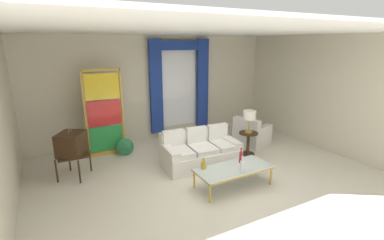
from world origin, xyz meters
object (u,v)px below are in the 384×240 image
object	(u,v)px
peacock_figurine	(127,148)
table_lamp_brass	(250,116)
coffee_table	(233,169)
stained_glass_divider	(105,115)
bottle_blue_decanter	(203,165)
bottle_amber_squat	(242,165)
couch_white_long	(199,152)
armchair_white	(251,134)
bottle_crystal_tall	(241,157)
vintage_tv	(71,145)
round_side_table	(248,141)

from	to	relation	value
peacock_figurine	table_lamp_brass	xyz separation A→B (m)	(2.78, -1.37, 0.81)
coffee_table	stained_glass_divider	xyz separation A→B (m)	(-1.87, 2.89, 0.68)
bottle_blue_decanter	bottle_amber_squat	bearing A→B (deg)	-38.51
couch_white_long	stained_glass_divider	distance (m)	2.54
couch_white_long	coffee_table	size ratio (longest dim) A/B	1.18
bottle_blue_decanter	peacock_figurine	bearing A→B (deg)	111.37
bottle_amber_squat	armchair_white	distance (m)	2.72
armchair_white	stained_glass_divider	world-z (taller)	stained_glass_divider
bottle_crystal_tall	vintage_tv	size ratio (longest dim) A/B	0.25
bottle_amber_squat	round_side_table	world-z (taller)	bottle_amber_squat
coffee_table	bottle_crystal_tall	xyz separation A→B (m)	(0.27, 0.13, 0.17)
bottle_amber_squat	vintage_tv	bearing A→B (deg)	142.14
bottle_crystal_tall	peacock_figurine	size ratio (longest dim) A/B	0.55
armchair_white	round_side_table	world-z (taller)	armchair_white
table_lamp_brass	round_side_table	bearing A→B (deg)	-165.96
round_side_table	armchair_white	bearing A→B (deg)	45.09
coffee_table	round_side_table	xyz separation A→B (m)	(1.33, 1.19, -0.02)
vintage_tv	table_lamp_brass	bearing A→B (deg)	-10.59
bottle_amber_squat	stained_glass_divider	xyz separation A→B (m)	(-1.90, 3.11, 0.52)
armchair_white	coffee_table	bearing A→B (deg)	-137.20
peacock_figurine	coffee_table	bearing A→B (deg)	-60.42
coffee_table	round_side_table	world-z (taller)	round_side_table
coffee_table	stained_glass_divider	distance (m)	3.51
bottle_blue_decanter	stained_glass_divider	size ratio (longest dim) A/B	0.10
round_side_table	vintage_tv	bearing A→B (deg)	169.41
couch_white_long	bottle_blue_decanter	bearing A→B (deg)	-115.39
bottle_crystal_tall	table_lamp_brass	world-z (taller)	table_lamp_brass
bottle_crystal_tall	bottle_amber_squat	xyz separation A→B (m)	(-0.24, -0.35, -0.01)
bottle_blue_decanter	table_lamp_brass	distance (m)	2.17
couch_white_long	peacock_figurine	size ratio (longest dim) A/B	3.02
armchair_white	round_side_table	xyz separation A→B (m)	(-0.57, -0.57, 0.07)
vintage_tv	stained_glass_divider	bearing A→B (deg)	46.44
coffee_table	vintage_tv	distance (m)	3.40
couch_white_long	bottle_blue_decanter	world-z (taller)	couch_white_long
bottle_amber_squat	armchair_white	bearing A→B (deg)	46.70
table_lamp_brass	bottle_amber_squat	bearing A→B (deg)	-132.62
coffee_table	stained_glass_divider	bearing A→B (deg)	122.85
bottle_blue_decanter	peacock_figurine	world-z (taller)	bottle_blue_decanter
coffee_table	armchair_white	size ratio (longest dim) A/B	1.50
bottle_blue_decanter	vintage_tv	bearing A→B (deg)	142.31
bottle_amber_squat	round_side_table	distance (m)	1.92
bottle_amber_squat	peacock_figurine	size ratio (longest dim) A/B	0.54
couch_white_long	round_side_table	distance (m)	1.39
coffee_table	bottle_blue_decanter	bearing A→B (deg)	156.00
bottle_crystal_tall	stained_glass_divider	xyz separation A→B (m)	(-2.14, 2.76, 0.51)
armchair_white	bottle_amber_squat	bearing A→B (deg)	-133.30
coffee_table	peacock_figurine	size ratio (longest dim) A/B	2.55
bottle_blue_decanter	round_side_table	distance (m)	2.11
vintage_tv	stained_glass_divider	size ratio (longest dim) A/B	0.61
peacock_figurine	table_lamp_brass	bearing A→B (deg)	-26.26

